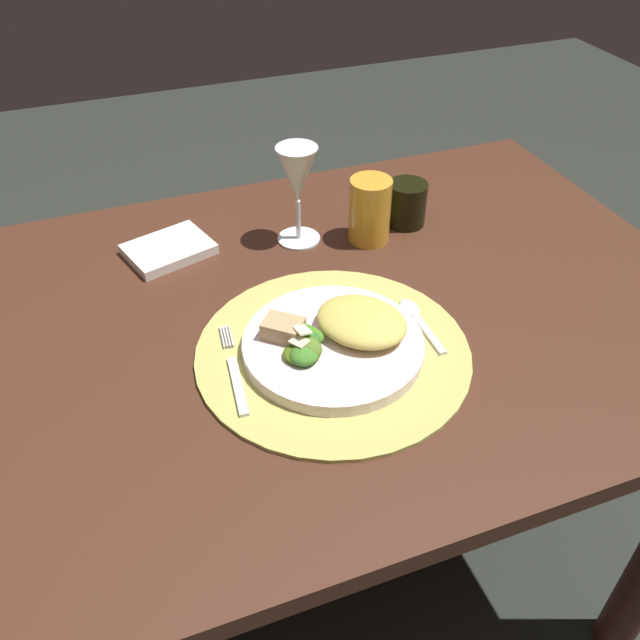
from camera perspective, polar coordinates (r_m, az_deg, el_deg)
ground_plane at (r=1.54m, az=-2.51°, el=-22.06°), size 6.00×6.00×0.00m
dining_table at (r=1.04m, az=-3.45°, el=-5.87°), size 1.31×0.81×0.75m
placemat at (r=0.89m, az=1.12°, el=-2.77°), size 0.37×0.37×0.01m
dinner_plate at (r=0.88m, az=1.13°, el=-2.18°), size 0.24×0.24×0.02m
pasta_serving at (r=0.88m, az=3.60°, el=-0.12°), size 0.16×0.16×0.03m
salad_greens at (r=0.86m, az=-1.38°, el=-2.03°), size 0.07×0.09×0.03m
bread_piece at (r=0.87m, az=-3.19°, el=-0.75°), size 0.06×0.06×0.02m
fork at (r=0.86m, az=-7.36°, el=-4.49°), size 0.03×0.17×0.00m
spoon at (r=0.95m, az=8.26°, el=0.34°), size 0.03×0.13×0.01m
napkin at (r=1.10m, az=-12.91°, el=5.96°), size 0.15×0.13×0.02m
wine_glass at (r=1.06m, az=-1.97°, el=12.09°), size 0.07×0.07×0.17m
amber_tumbler at (r=1.09m, az=4.31°, el=9.40°), size 0.07×0.07×0.11m
dark_tumbler at (r=1.15m, az=7.48°, el=9.91°), size 0.07×0.07×0.08m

